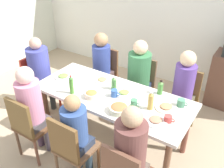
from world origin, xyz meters
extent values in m
plane|color=tan|center=(0.00, 0.00, 0.00)|extent=(7.14, 7.14, 0.00)
cube|color=silver|center=(0.00, 2.05, 1.30)|extent=(6.19, 0.12, 2.60)
cube|color=silver|center=(0.00, 0.00, 0.73)|extent=(2.02, 0.83, 0.04)
cylinder|color=brown|center=(-0.91, -0.32, 0.36)|extent=(0.07, 0.07, 0.71)
cylinder|color=brown|center=(0.91, -0.32, 0.36)|extent=(0.07, 0.07, 0.71)
cylinder|color=brown|center=(-0.91, 0.32, 0.36)|extent=(0.07, 0.07, 0.71)
cylinder|color=brown|center=(0.91, 0.32, 0.36)|extent=(0.07, 0.07, 0.71)
cube|color=brown|center=(-0.67, -0.72, 0.44)|extent=(0.40, 0.40, 0.04)
cylinder|color=brown|center=(-0.84, -0.89, 0.21)|extent=(0.04, 0.04, 0.43)
cylinder|color=brown|center=(-0.50, -0.89, 0.21)|extent=(0.04, 0.04, 0.43)
cylinder|color=brown|center=(-0.84, -0.55, 0.21)|extent=(0.04, 0.04, 0.43)
cylinder|color=brown|center=(-0.50, -0.55, 0.21)|extent=(0.04, 0.04, 0.43)
cube|color=brown|center=(-0.67, -0.90, 0.68)|extent=(0.38, 0.04, 0.45)
cylinder|color=#49354A|center=(-0.75, -0.62, 0.23)|extent=(0.09, 0.09, 0.45)
cylinder|color=#433B45|center=(-0.59, -0.62, 0.23)|extent=(0.09, 0.09, 0.45)
cube|color=#454043|center=(-0.67, -0.72, 0.50)|extent=(0.30, 0.30, 0.10)
cylinder|color=pink|center=(-0.67, -0.72, 0.81)|extent=(0.28, 0.28, 0.51)
sphere|color=beige|center=(-0.67, -0.72, 1.15)|extent=(0.20, 0.20, 0.20)
cube|color=brown|center=(0.00, -0.72, 0.44)|extent=(0.40, 0.40, 0.04)
cylinder|color=brown|center=(-0.17, -0.89, 0.21)|extent=(0.04, 0.04, 0.43)
cylinder|color=brown|center=(-0.17, -0.55, 0.21)|extent=(0.04, 0.04, 0.43)
cylinder|color=brown|center=(0.17, -0.55, 0.21)|extent=(0.04, 0.04, 0.43)
cube|color=brown|center=(0.00, -0.90, 0.68)|extent=(0.38, 0.04, 0.45)
cylinder|color=navy|center=(-0.08, -0.62, 0.23)|extent=(0.09, 0.09, 0.45)
cylinder|color=#273843|center=(0.08, -0.62, 0.23)|extent=(0.09, 0.09, 0.45)
cube|color=#2A3549|center=(0.00, -0.72, 0.50)|extent=(0.30, 0.30, 0.10)
cylinder|color=#355395|center=(0.00, -0.72, 0.76)|extent=(0.28, 0.28, 0.42)
sphere|color=#AD7E52|center=(0.00, -0.72, 1.04)|extent=(0.17, 0.17, 0.17)
cube|color=brown|center=(0.00, 0.72, 0.44)|extent=(0.40, 0.40, 0.04)
cylinder|color=brown|center=(0.17, 0.89, 0.21)|extent=(0.04, 0.04, 0.43)
cylinder|color=brown|center=(-0.17, 0.89, 0.21)|extent=(0.04, 0.04, 0.43)
cylinder|color=brown|center=(0.17, 0.55, 0.21)|extent=(0.04, 0.04, 0.43)
cylinder|color=brown|center=(-0.17, 0.55, 0.21)|extent=(0.04, 0.04, 0.43)
cube|color=brown|center=(0.00, 0.90, 0.68)|extent=(0.38, 0.04, 0.45)
cylinder|color=#2F3156|center=(0.08, 0.62, 0.23)|extent=(0.09, 0.09, 0.45)
cylinder|color=#29294A|center=(-0.08, 0.62, 0.23)|extent=(0.09, 0.09, 0.45)
cube|color=navy|center=(0.00, 0.72, 0.50)|extent=(0.30, 0.30, 0.10)
cylinder|color=#387849|center=(0.00, 0.72, 0.79)|extent=(0.33, 0.33, 0.49)
sphere|color=beige|center=(0.00, 0.72, 1.13)|extent=(0.21, 0.21, 0.21)
cube|color=#AE3723|center=(-1.31, 0.00, 0.44)|extent=(0.40, 0.40, 0.04)
cylinder|color=#AF382B|center=(-1.48, 0.17, 0.21)|extent=(0.04, 0.04, 0.43)
cylinder|color=red|center=(-1.48, -0.17, 0.21)|extent=(0.04, 0.04, 0.43)
cylinder|color=#B2291A|center=(-1.14, 0.17, 0.21)|extent=(0.04, 0.04, 0.43)
cylinder|color=red|center=(-1.14, -0.17, 0.21)|extent=(0.04, 0.04, 0.43)
cube|color=#B02A1E|center=(-1.49, 0.00, 0.68)|extent=(0.04, 0.38, 0.45)
cylinder|color=#3F4646|center=(-1.21, 0.08, 0.23)|extent=(0.09, 0.09, 0.45)
cylinder|color=#40373A|center=(-1.21, -0.08, 0.23)|extent=(0.09, 0.09, 0.45)
cube|color=#454045|center=(-1.31, 0.00, 0.50)|extent=(0.30, 0.30, 0.10)
cylinder|color=#4147A1|center=(-1.31, 0.00, 0.81)|extent=(0.32, 0.32, 0.52)
sphere|color=tan|center=(-1.31, 0.00, 1.14)|extent=(0.18, 0.18, 0.18)
cube|color=brown|center=(0.67, 0.72, 0.44)|extent=(0.40, 0.40, 0.04)
cylinder|color=brown|center=(0.84, 0.89, 0.21)|extent=(0.04, 0.04, 0.43)
cylinder|color=brown|center=(0.50, 0.89, 0.21)|extent=(0.04, 0.04, 0.43)
cylinder|color=brown|center=(0.84, 0.55, 0.21)|extent=(0.04, 0.04, 0.43)
cylinder|color=brown|center=(0.50, 0.55, 0.21)|extent=(0.04, 0.04, 0.43)
cube|color=brown|center=(0.67, 0.90, 0.68)|extent=(0.38, 0.04, 0.45)
cylinder|color=brown|center=(0.75, 0.62, 0.23)|extent=(0.09, 0.09, 0.45)
cylinder|color=brown|center=(0.59, 0.62, 0.23)|extent=(0.09, 0.09, 0.45)
cube|color=brown|center=(0.67, 0.72, 0.50)|extent=(0.30, 0.30, 0.10)
cylinder|color=#5F4198|center=(0.67, 0.72, 0.80)|extent=(0.27, 0.27, 0.49)
sphere|color=beige|center=(0.67, 0.72, 1.14)|extent=(0.21, 0.21, 0.21)
cylinder|color=brown|center=(0.67, -0.72, 0.81)|extent=(0.30, 0.30, 0.53)
sphere|color=tan|center=(0.67, -0.72, 1.16)|extent=(0.19, 0.19, 0.19)
cube|color=brown|center=(-0.67, 0.72, 0.44)|extent=(0.40, 0.40, 0.04)
cylinder|color=brown|center=(-0.50, 0.89, 0.21)|extent=(0.04, 0.04, 0.43)
cylinder|color=brown|center=(-0.84, 0.89, 0.21)|extent=(0.04, 0.04, 0.43)
cylinder|color=brown|center=(-0.50, 0.55, 0.21)|extent=(0.04, 0.04, 0.43)
cylinder|color=brown|center=(-0.84, 0.55, 0.21)|extent=(0.04, 0.04, 0.43)
cube|color=brown|center=(-0.67, 0.90, 0.68)|extent=(0.38, 0.04, 0.45)
cylinder|color=#534443|center=(-0.59, 0.62, 0.23)|extent=(0.09, 0.09, 0.45)
cylinder|color=brown|center=(-0.75, 0.62, 0.23)|extent=(0.09, 0.09, 0.45)
cube|color=brown|center=(-0.67, 0.72, 0.50)|extent=(0.30, 0.30, 0.10)
cylinder|color=#344695|center=(-0.67, 0.72, 0.78)|extent=(0.28, 0.28, 0.46)
sphere|color=#AB7D57|center=(-0.67, 0.72, 1.11)|extent=(0.22, 0.22, 0.22)
cylinder|color=white|center=(-0.30, 0.21, 0.76)|extent=(0.21, 0.21, 0.01)
ellipsoid|color=tan|center=(-0.30, 0.21, 0.78)|extent=(0.12, 0.12, 0.02)
cylinder|color=#EDE4CC|center=(0.68, 0.10, 0.76)|extent=(0.26, 0.26, 0.01)
ellipsoid|color=tan|center=(0.68, 0.10, 0.78)|extent=(0.14, 0.14, 0.02)
cylinder|color=silver|center=(-0.81, -0.01, 0.76)|extent=(0.25, 0.25, 0.01)
ellipsoid|color=#799B48|center=(-0.81, -0.01, 0.78)|extent=(0.14, 0.14, 0.02)
cylinder|color=silver|center=(0.68, -0.18, 0.76)|extent=(0.25, 0.25, 0.01)
ellipsoid|color=tan|center=(0.68, -0.18, 0.78)|extent=(0.14, 0.14, 0.02)
cylinder|color=white|center=(0.12, 0.09, 0.76)|extent=(0.23, 0.23, 0.01)
ellipsoid|color=#87A249|center=(0.12, 0.09, 0.78)|extent=(0.13, 0.13, 0.02)
cylinder|color=beige|center=(-0.18, -0.19, 0.79)|extent=(0.17, 0.17, 0.06)
ellipsoid|color=#B17C3F|center=(-0.18, -0.19, 0.82)|extent=(0.13, 0.13, 0.04)
cylinder|color=beige|center=(0.26, -0.25, 0.79)|extent=(0.23, 0.23, 0.06)
ellipsoid|color=#BB6D3E|center=(0.26, -0.25, 0.82)|extent=(0.19, 0.19, 0.04)
cylinder|color=#45835B|center=(0.36, -0.08, 0.80)|extent=(0.08, 0.08, 0.10)
torus|color=#4F9265|center=(0.41, -0.08, 0.80)|extent=(0.05, 0.01, 0.05)
cylinder|color=#C8433E|center=(0.79, -0.12, 0.79)|extent=(0.08, 0.08, 0.07)
torus|color=#CF4B42|center=(0.84, -0.12, 0.79)|extent=(0.05, 0.01, 0.05)
cylinder|color=#4D8F6A|center=(0.80, 0.23, 0.80)|extent=(0.09, 0.09, 0.09)
torus|color=#518667|center=(0.86, 0.23, 0.80)|extent=(0.05, 0.01, 0.05)
cylinder|color=#32589F|center=(0.05, -0.02, 0.80)|extent=(0.08, 0.08, 0.09)
torus|color=#2F62A3|center=(0.10, -0.02, 0.80)|extent=(0.05, 0.01, 0.05)
cylinder|color=#45832E|center=(-0.44, -0.25, 0.86)|extent=(0.05, 0.05, 0.21)
cone|color=#487C39|center=(-0.44, -0.25, 0.98)|extent=(0.05, 0.05, 0.03)
cylinder|color=red|center=(-0.44, -0.25, 1.00)|extent=(0.03, 0.03, 0.01)
cylinder|color=#448739|center=(0.49, 0.34, 0.83)|extent=(0.07, 0.07, 0.15)
cone|color=#55853C|center=(0.49, 0.34, 0.92)|extent=(0.06, 0.06, 0.03)
cylinder|color=black|center=(0.49, 0.34, 0.94)|extent=(0.03, 0.03, 0.01)
cylinder|color=#457E3B|center=(-0.05, 0.12, 0.83)|extent=(0.07, 0.07, 0.15)
cone|color=#508640|center=(-0.05, 0.12, 0.91)|extent=(0.06, 0.06, 0.03)
cylinder|color=silver|center=(-0.05, 0.12, 0.93)|extent=(0.03, 0.03, 0.01)
cylinder|color=gold|center=(0.53, -0.01, 0.85)|extent=(0.06, 0.06, 0.19)
cone|color=gold|center=(0.53, -0.01, 0.96)|extent=(0.06, 0.06, 0.03)
cylinder|color=white|center=(0.53, -0.01, 0.98)|extent=(0.03, 0.03, 0.01)
camera|label=1|loc=(1.44, -2.19, 2.47)|focal=40.02mm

